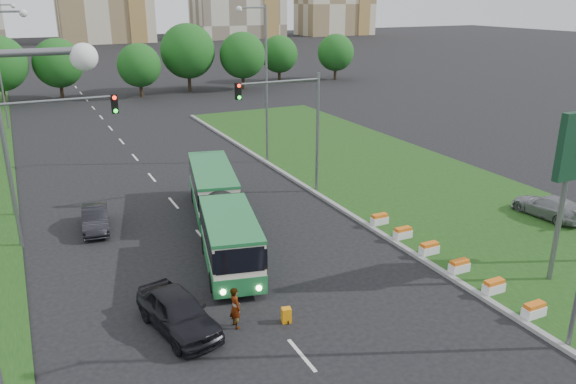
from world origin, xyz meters
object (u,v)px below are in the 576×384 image
car_left_near (178,312)px  shopping_trolley (286,315)px  traffic_mast_median (296,116)px  car_left_far (96,219)px  articulated_bus (217,210)px  pedestrian (235,308)px  car_median (549,206)px  traffic_mast_left (41,146)px

car_left_near → shopping_trolley: bearing=-30.3°
traffic_mast_median → shopping_trolley: 16.35m
car_left_far → traffic_mast_median: bearing=8.6°
articulated_bus → pedestrian: size_ratio=8.61×
car_median → car_left_far: bearing=-27.4°
traffic_mast_median → traffic_mast_left: same height
car_median → traffic_mast_median: bearing=-46.9°
traffic_mast_median → car_median: bearing=-42.0°
traffic_mast_left → articulated_bus: traffic_mast_left is taller
car_median → shopping_trolley: 19.20m
car_left_far → pedestrian: 13.31m
articulated_bus → traffic_mast_median: bearing=44.2°
articulated_bus → pedestrian: (-2.37, -8.93, -0.64)m
car_left_far → car_left_near: bearing=-75.9°
car_left_far → shopping_trolley: size_ratio=6.23×
car_left_near → traffic_mast_median: bearing=36.0°
traffic_mast_median → articulated_bus: bearing=-148.7°
articulated_bus → shopping_trolley: (-0.39, -9.52, -1.20)m
articulated_bus → car_median: (18.52, -6.23, -0.73)m
car_left_far → pedestrian: size_ratio=2.29×
car_left_near → car_median: car_left_near is taller
articulated_bus → car_left_far: size_ratio=3.76×
car_median → pedestrian: 21.06m
traffic_mast_median → shopping_trolley: traffic_mast_median is taller
articulated_bus → car_left_near: (-4.48, -8.12, -0.72)m
pedestrian → shopping_trolley: pedestrian is taller
traffic_mast_left → shopping_trolley: (7.84, -12.73, -5.03)m
shopping_trolley → car_median: bearing=21.4°
traffic_mast_left → shopping_trolley: size_ratio=12.41×
car_left_near → car_left_far: 12.10m
car_left_near → car_left_far: size_ratio=1.18×
car_median → shopping_trolley: car_median is taller
shopping_trolley → traffic_mast_left: bearing=133.2°
traffic_mast_median → car_left_near: size_ratio=1.70×
traffic_mast_left → pedestrian: (5.87, -12.14, -4.47)m
car_median → shopping_trolley: (-18.91, -3.29, -0.48)m
traffic_mast_median → pedestrian: 16.70m
traffic_mast_median → traffic_mast_left: bearing=-176.2°
articulated_bus → car_left_far: (-5.94, 3.89, -0.86)m
traffic_mast_left → car_left_far: (2.29, 0.68, -4.69)m
car_left_near → pedestrian: (2.11, -0.81, 0.07)m
car_left_near → traffic_mast_left: bearing=97.1°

